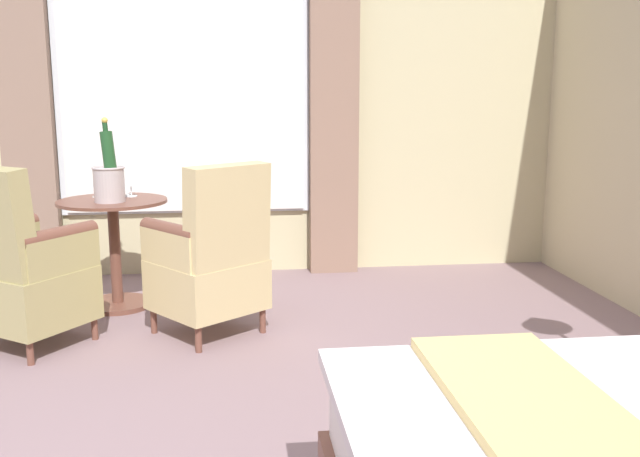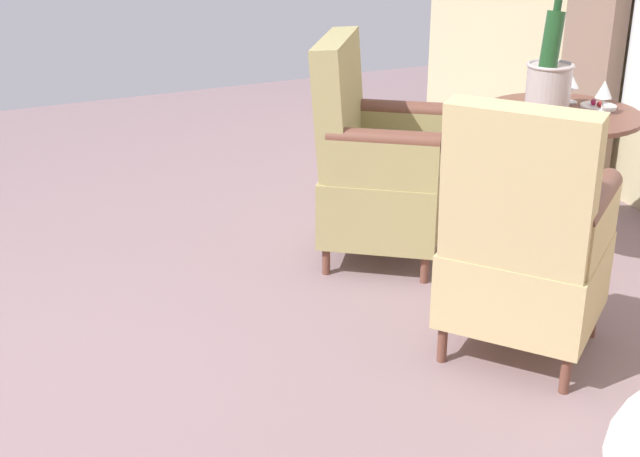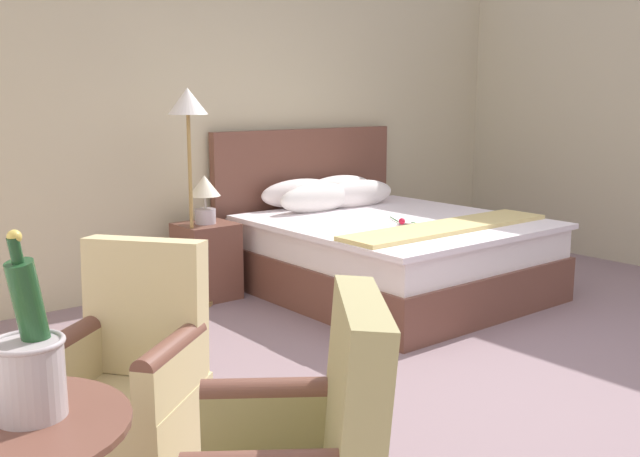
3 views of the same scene
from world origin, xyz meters
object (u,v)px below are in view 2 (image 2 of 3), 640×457
Objects in this scene: armchair_by_window at (524,246)px; side_table_round at (555,174)px; wine_glass_near_bucket at (604,91)px; snack_plate at (598,106)px; wine_glass_near_edge at (571,83)px; armchair_facing_bed at (374,167)px; champagne_bucket at (549,79)px.

side_table_round is at bearing -135.09° from armchair_by_window.
armchair_by_window is (0.76, 0.53, -0.36)m from wine_glass_near_bucket.
wine_glass_near_bucket is at bearing -145.17° from armchair_by_window.
wine_glass_near_bucket is 0.15× the size of armchair_by_window.
wine_glass_near_bucket is at bearing 56.75° from snack_plate.
wine_glass_near_bucket is 0.99m from armchair_by_window.
wine_glass_near_edge is (-0.00, -0.21, -0.01)m from wine_glass_near_bucket.
snack_plate reaches higher than side_table_round.
armchair_facing_bed is (0.07, -1.01, -0.01)m from armchair_by_window.
champagne_bucket reaches higher than armchair_by_window.
wine_glass_near_edge is (-0.13, -0.11, 0.37)m from side_table_round.
champagne_bucket is 0.24m from wine_glass_near_bucket.
champagne_bucket is 3.36× the size of snack_plate.
armchair_facing_bed is at bearing -18.12° from wine_glass_near_edge.
snack_plate is at bearing -123.25° from wine_glass_near_bucket.
armchair_facing_bed reaches higher than snack_plate.
snack_plate is (-0.05, 0.12, -0.08)m from wine_glass_near_edge.
armchair_by_window is at bearing 34.83° from wine_glass_near_bucket.
armchair_by_window reaches higher than side_table_round.
armchair_by_window is (0.63, 0.63, 0.02)m from side_table_round.
champagne_bucket is (0.09, 0.00, 0.43)m from side_table_round.
wine_glass_near_bucket is at bearing 141.28° from side_table_round.
armchair_by_window reaches higher than snack_plate.
champagne_bucket is at bearing -24.63° from wine_glass_near_bucket.
wine_glass_near_bucket is 1.16× the size of wine_glass_near_edge.
side_table_round is at bearing -178.04° from champagne_bucket.
wine_glass_near_edge is 0.16m from snack_plate.
wine_glass_near_edge is at bearing -66.34° from snack_plate.
wine_glass_near_bucket is at bearing 89.06° from wine_glass_near_edge.
champagne_bucket is at bearing -130.91° from armchair_by_window.
champagne_bucket is 0.52× the size of armchair_facing_bed.
side_table_round is 0.80m from armchair_facing_bed.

